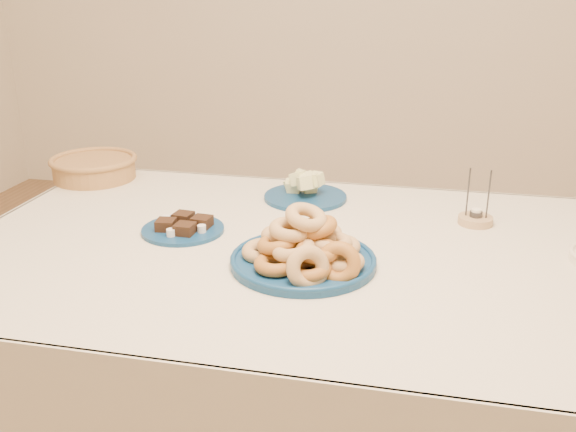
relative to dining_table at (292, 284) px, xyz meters
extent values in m
cylinder|color=brown|center=(-0.70, 0.40, -0.28)|extent=(0.06, 0.06, 0.72)
cylinder|color=brown|center=(0.70, 0.40, -0.28)|extent=(0.06, 0.06, 0.72)
cube|color=beige|center=(0.00, 0.00, 0.10)|extent=(1.70, 1.10, 0.02)
cube|color=beige|center=(0.00, 0.55, -0.03)|extent=(1.70, 0.01, 0.28)
cube|color=beige|center=(-0.85, 0.00, -0.03)|extent=(0.01, 1.10, 0.28)
cylinder|color=navy|center=(0.05, -0.10, 0.11)|extent=(0.45, 0.45, 0.02)
torus|color=navy|center=(0.05, -0.10, 0.12)|extent=(0.46, 0.46, 0.01)
torus|color=#A77945|center=(0.13, -0.05, 0.14)|extent=(0.13, 0.13, 0.04)
torus|color=brown|center=(0.06, -0.01, 0.14)|extent=(0.14, 0.14, 0.04)
torus|color=brown|center=(-0.02, -0.04, 0.14)|extent=(0.13, 0.13, 0.04)
torus|color=#A77945|center=(-0.05, -0.12, 0.14)|extent=(0.14, 0.14, 0.04)
torus|color=brown|center=(0.00, -0.18, 0.14)|extent=(0.14, 0.14, 0.03)
torus|color=brown|center=(0.08, -0.19, 0.14)|extent=(0.14, 0.14, 0.04)
torus|color=#A77945|center=(0.15, -0.14, 0.14)|extent=(0.14, 0.14, 0.04)
torus|color=#A77945|center=(0.08, -0.06, 0.17)|extent=(0.11, 0.11, 0.05)
torus|color=brown|center=(0.03, -0.04, 0.17)|extent=(0.13, 0.12, 0.04)
torus|color=#A77945|center=(-0.01, -0.08, 0.17)|extent=(0.14, 0.14, 0.04)
torus|color=brown|center=(-0.01, -0.13, 0.17)|extent=(0.11, 0.11, 0.05)
torus|color=#A77945|center=(0.04, -0.16, 0.17)|extent=(0.12, 0.11, 0.05)
torus|color=brown|center=(0.09, -0.15, 0.17)|extent=(0.13, 0.13, 0.04)
torus|color=#A77945|center=(0.11, -0.10, 0.17)|extent=(0.14, 0.14, 0.03)
torus|color=brown|center=(0.08, -0.09, 0.20)|extent=(0.12, 0.11, 0.06)
torus|color=#A77945|center=(0.02, -0.12, 0.20)|extent=(0.14, 0.14, 0.04)
torus|color=#A77945|center=(0.06, -0.11, 0.23)|extent=(0.14, 0.14, 0.06)
torus|color=#A77945|center=(0.08, -0.22, 0.15)|extent=(0.12, 0.11, 0.10)
torus|color=brown|center=(0.14, -0.18, 0.15)|extent=(0.10, 0.07, 0.10)
cylinder|color=navy|center=(-0.04, 0.37, 0.11)|extent=(0.32, 0.32, 0.01)
cube|color=#D6DE8C|center=(-0.03, 0.35, 0.17)|extent=(0.05, 0.05, 0.05)
cube|color=#D6DE8C|center=(-0.08, 0.40, 0.14)|extent=(0.06, 0.06, 0.06)
cube|color=#D6DE8C|center=(-0.03, 0.34, 0.17)|extent=(0.06, 0.06, 0.05)
cube|color=#D6DE8C|center=(-0.02, 0.37, 0.17)|extent=(0.05, 0.04, 0.05)
cube|color=#D6DE8C|center=(-0.01, 0.38, 0.17)|extent=(0.06, 0.06, 0.05)
cube|color=#D6DE8C|center=(-0.06, 0.37, 0.17)|extent=(0.06, 0.05, 0.05)
cube|color=#D6DE8C|center=(-0.08, 0.39, 0.14)|extent=(0.05, 0.05, 0.05)
cube|color=#D6DE8C|center=(-0.03, 0.40, 0.14)|extent=(0.06, 0.05, 0.05)
cube|color=#D6DE8C|center=(-0.03, 0.37, 0.17)|extent=(0.06, 0.06, 0.05)
cube|color=#D6DE8C|center=(-0.06, 0.39, 0.17)|extent=(0.05, 0.04, 0.05)
cylinder|color=navy|center=(-0.31, 0.03, 0.11)|extent=(0.25, 0.25, 0.01)
cube|color=black|center=(-0.34, 0.01, 0.13)|extent=(0.05, 0.05, 0.03)
cube|color=black|center=(-0.28, 0.00, 0.13)|extent=(0.05, 0.05, 0.03)
cube|color=black|center=(-0.32, 0.07, 0.13)|extent=(0.05, 0.05, 0.03)
cube|color=black|center=(-0.26, 0.05, 0.13)|extent=(0.05, 0.05, 0.03)
cylinder|color=white|center=(-0.36, 0.06, 0.13)|extent=(0.03, 0.03, 0.02)
cylinder|color=white|center=(-0.31, -0.03, 0.13)|extent=(0.03, 0.03, 0.02)
cylinder|color=white|center=(-0.25, 0.02, 0.13)|extent=(0.03, 0.03, 0.02)
cylinder|color=brown|center=(-0.77, 0.42, 0.14)|extent=(0.35, 0.35, 0.06)
torus|color=brown|center=(-0.77, 0.42, 0.17)|extent=(0.38, 0.38, 0.02)
cylinder|color=tan|center=(0.46, 0.26, 0.12)|extent=(0.11, 0.11, 0.02)
cylinder|color=#393A3E|center=(0.46, 0.26, 0.13)|extent=(0.04, 0.04, 0.01)
cylinder|color=white|center=(0.46, 0.26, 0.15)|extent=(0.03, 0.03, 0.01)
cylinder|color=#393A3E|center=(0.43, 0.27, 0.20)|extent=(0.01, 0.01, 0.14)
cylinder|color=#393A3E|center=(0.48, 0.26, 0.20)|extent=(0.01, 0.01, 0.14)
camera|label=1|loc=(0.31, -1.45, 0.75)|focal=40.00mm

